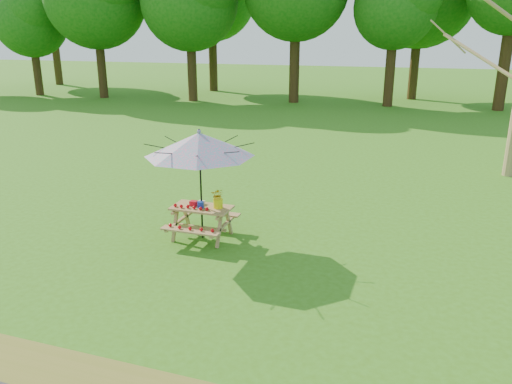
% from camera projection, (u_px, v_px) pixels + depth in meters
% --- Properties ---
extents(picnic_table, '(1.20, 1.32, 0.67)m').
position_uv_depth(picnic_table, '(202.00, 223.00, 10.13)').
color(picnic_table, olive).
rests_on(picnic_table, ground).
extents(patio_umbrella, '(2.83, 2.83, 2.25)m').
position_uv_depth(patio_umbrella, '(199.00, 144.00, 9.64)').
color(patio_umbrella, black).
rests_on(patio_umbrella, ground).
extents(produce_bins, '(0.33, 0.34, 0.13)m').
position_uv_depth(produce_bins, '(198.00, 204.00, 10.04)').
color(produce_bins, red).
rests_on(produce_bins, picnic_table).
extents(tomatoes_row, '(0.77, 0.13, 0.07)m').
position_uv_depth(tomatoes_row, '(191.00, 207.00, 9.90)').
color(tomatoes_row, red).
rests_on(tomatoes_row, picnic_table).
extents(flower_bucket, '(0.30, 0.28, 0.41)m').
position_uv_depth(flower_bucket, '(218.00, 197.00, 9.90)').
color(flower_bucket, yellow).
rests_on(flower_bucket, picnic_table).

